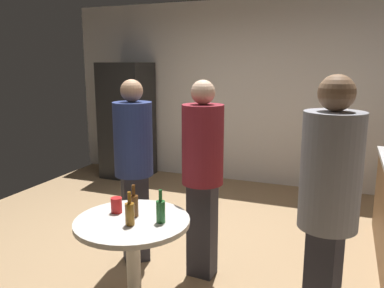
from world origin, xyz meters
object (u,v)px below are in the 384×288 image
Objects in this scene: person_in_maroon_shirt at (203,165)px; person_in_gray_shirt at (329,200)px; beer_bottle_amber at (130,213)px; plastic_cup_red at (116,205)px; refrigerator at (127,121)px; beer_bottle_brown at (134,205)px; person_in_navy_shirt at (134,158)px; foreground_table at (133,233)px; beer_bottle_green at (161,211)px.

person_in_gray_shirt is at bearing 62.20° from person_in_maroon_shirt.
beer_bottle_amber is 2.09× the size of plastic_cup_red.
refrigerator is at bearing 121.14° from beer_bottle_amber.
refrigerator is at bearing 121.62° from beer_bottle_brown.
beer_bottle_amber is at bearing -70.31° from beer_bottle_brown.
beer_bottle_amber is at bearing -37.83° from plastic_cup_red.
beer_bottle_amber is 0.93m from person_in_navy_shirt.
foreground_table is (1.90, -3.11, -0.27)m from refrigerator.
beer_bottle_amber is at bearing -11.37° from person_in_maroon_shirt.
refrigerator is at bearing 119.61° from plastic_cup_red.
refrigerator is 3.74m from beer_bottle_green.
beer_bottle_amber is at bearing -13.38° from person_in_navy_shirt.
person_in_gray_shirt reaches higher than person_in_navy_shirt.
refrigerator is 7.83× the size of beer_bottle_brown.
person_in_navy_shirt is (-0.38, 0.67, 0.15)m from beer_bottle_brown.
person_in_maroon_shirt reaches higher than person_in_navy_shirt.
person_in_maroon_shirt is at bearing 85.67° from beer_bottle_green.
person_in_navy_shirt is at bearing -7.12° from person_in_gray_shirt.
foreground_table is 3.48× the size of beer_bottle_amber.
beer_bottle_amber is 1.00× the size of beer_bottle_green.
plastic_cup_red is at bearing 156.94° from foreground_table.
refrigerator is at bearing -133.83° from person_in_maroon_shirt.
refrigerator is 16.36× the size of plastic_cup_red.
person_in_gray_shirt is (1.26, 0.07, 0.39)m from foreground_table.
foreground_table is 0.82m from person_in_maroon_shirt.
beer_bottle_brown is 0.14× the size of person_in_maroon_shirt.
foreground_table is 0.21m from beer_bottle_amber.
person_in_gray_shirt is at bearing -0.02° from plastic_cup_red.
foreground_table is at bearing -74.42° from beer_bottle_brown.
plastic_cup_red is 0.07× the size of person_in_maroon_shirt.
person_in_maroon_shirt is at bearing 74.29° from beer_bottle_amber.
person_in_gray_shirt is at bearing -43.89° from refrigerator.
foreground_table is at bearing -23.06° from plastic_cup_red.
refrigerator is 3.74m from beer_bottle_amber.
beer_bottle_green is at bearing 0.01° from person_in_maroon_shirt.
person_in_maroon_shirt reaches higher than beer_bottle_amber.
beer_bottle_brown is (-0.05, 0.14, 0.00)m from beer_bottle_amber.
person_in_gray_shirt is at bearing 3.25° from foreground_table.
person_in_maroon_shirt is (0.05, 0.68, 0.16)m from beer_bottle_green.
person_in_maroon_shirt is 1.19m from person_in_gray_shirt.
person_in_gray_shirt is at bearing 7.38° from beer_bottle_amber.
beer_bottle_green is at bearing 16.67° from person_in_gray_shirt.
person_in_gray_shirt is (1.01, -0.63, 0.04)m from person_in_maroon_shirt.
plastic_cup_red is (-0.15, 0.02, -0.03)m from beer_bottle_brown.
foreground_table is 0.89m from person_in_navy_shirt.
person_in_navy_shirt is (-0.60, 0.70, 0.15)m from beer_bottle_green.
beer_bottle_brown is 0.16m from plastic_cup_red.
plastic_cup_red is 0.07× the size of person_in_navy_shirt.
beer_bottle_brown is at bearing -6.22° from plastic_cup_red.
foreground_table is at bearing -12.70° from person_in_navy_shirt.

